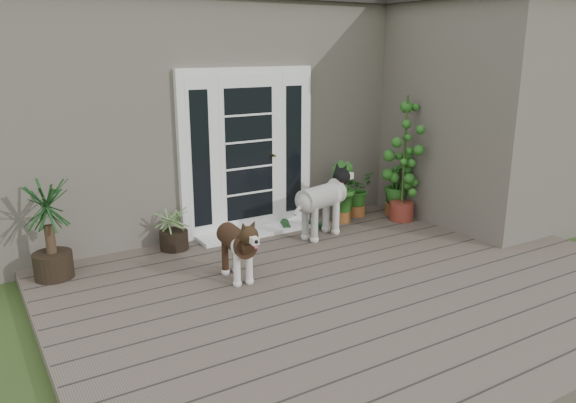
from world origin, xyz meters
TOP-DOWN VIEW (x-y plane):
  - deck at (0.00, 0.40)m, footprint 6.20×4.60m
  - house_main at (0.00, 4.65)m, footprint 7.40×4.00m
  - roof_main at (0.00, 4.65)m, footprint 7.60×4.20m
  - house_wing at (2.90, 1.50)m, footprint 1.60×2.40m
  - door_unit at (-0.20, 2.60)m, footprint 1.90×0.14m
  - door_step at (-0.20, 2.40)m, footprint 1.60×0.40m
  - brindle_dog at (-1.09, 1.17)m, footprint 0.38×0.79m
  - white_dog at (0.46, 1.85)m, footprint 1.02×0.65m
  - spider_plant at (-1.34, 2.40)m, footprint 0.75×0.75m
  - yucca at (-2.75, 2.22)m, footprint 0.97×0.97m
  - herb_a at (1.45, 2.35)m, footprint 0.58×0.58m
  - herb_b at (1.10, 2.24)m, footprint 0.47×0.47m
  - herb_c at (1.99, 2.12)m, footprint 0.58×0.58m
  - sapling at (1.86, 1.85)m, footprint 0.68×0.68m
  - clog_left at (0.59, 2.22)m, footprint 0.26×0.32m
  - clog_right at (0.24, 2.38)m, footprint 0.25×0.34m

SIDE VIEW (x-z plane):
  - deck at x=0.00m, z-range 0.00..0.12m
  - door_step at x=-0.20m, z-range 0.12..0.17m
  - clog_left at x=0.59m, z-range 0.12..0.21m
  - clog_right at x=0.24m, z-range 0.12..0.21m
  - herb_a at x=1.45m, z-range 0.12..0.70m
  - spider_plant at x=-1.34m, z-range 0.12..0.74m
  - herb_b at x=1.10m, z-range 0.12..0.75m
  - brindle_dog at x=-1.09m, z-range 0.12..0.76m
  - herb_c at x=1.99m, z-range 0.12..0.76m
  - white_dog at x=0.46m, z-range 0.12..0.91m
  - yucca at x=-2.75m, z-range 0.12..1.24m
  - sapling at x=1.86m, z-range 0.12..1.95m
  - door_unit at x=-0.20m, z-range 0.12..2.27m
  - house_main at x=0.00m, z-range 0.00..3.10m
  - house_wing at x=2.90m, z-range 0.00..3.10m
  - roof_main at x=0.00m, z-range 3.10..3.30m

